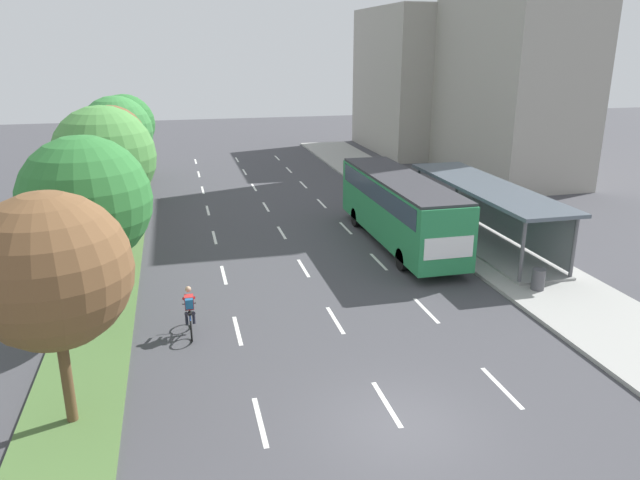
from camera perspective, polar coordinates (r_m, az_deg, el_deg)
name	(u,v)px	position (r m, az deg, el deg)	size (l,w,h in m)	color
ground_plane	(401,427)	(16.41, 7.63, -17.12)	(140.00, 140.00, 0.00)	#424247
median_strip	(120,228)	(33.89, -18.40, 1.05)	(2.60, 52.00, 0.12)	#4C7038
sidewalk_right	(426,208)	(36.69, 10.00, 2.98)	(4.50, 52.00, 0.15)	#9E9E99
lane_divider_left	(214,237)	(31.32, -9.96, 0.25)	(0.14, 45.80, 0.01)	white
lane_divider_center	(282,233)	(31.70, -3.65, 0.71)	(0.14, 45.80, 0.01)	white
lane_divider_right	(346,228)	(32.45, 2.45, 1.14)	(0.14, 45.80, 0.01)	white
bus_shelter	(489,208)	(30.44, 15.74, 2.97)	(2.90, 11.67, 2.86)	gray
bus	(399,204)	(29.50, 7.50, 3.44)	(2.54, 11.29, 3.37)	#28844C
cyclist	(190,313)	(20.91, -12.22, -6.76)	(0.46, 1.82, 1.71)	black
median_tree_nearest	(51,271)	(15.77, -24.11, -2.72)	(3.87, 3.87, 6.07)	brown
median_tree_second	(86,201)	(21.41, -21.31, 3.47)	(4.34, 4.34, 6.54)	brown
median_tree_third	(104,157)	(27.19, -19.76, 7.39)	(4.31, 4.31, 6.93)	brown
median_tree_fourth	(111,141)	(33.18, -19.14, 8.84)	(3.62, 3.62, 6.39)	brown
median_tree_fifth	(117,132)	(39.20, -18.69, 9.66)	(4.34, 4.34, 6.41)	brown
median_tree_farthest	(125,124)	(45.20, -17.98, 10.39)	(4.13, 4.13, 6.05)	brown
trash_bin	(538,279)	(25.35, 19.96, -3.52)	(0.52, 0.52, 0.85)	#4C4C51
building_near_right	(517,26)	(46.69, 18.11, 18.73)	(6.54, 12.65, 21.37)	#A39E93
building_mid_right	(416,81)	(57.45, 9.04, 14.67)	(7.97, 13.29, 12.59)	#A39E93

